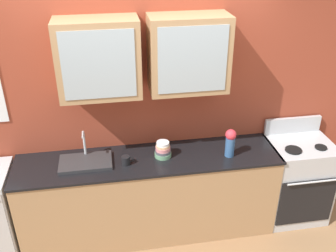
{
  "coord_description": "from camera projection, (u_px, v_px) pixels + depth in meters",
  "views": [
    {
      "loc": [
        -0.34,
        -3.16,
        3.03
      ],
      "look_at": [
        0.19,
        0.0,
        1.28
      ],
      "focal_mm": 41.15,
      "sensor_mm": 36.0,
      "label": 1
    }
  ],
  "objects": [
    {
      "name": "vase",
      "position": [
        230.0,
        142.0,
        3.76
      ],
      "size": [
        0.11,
        0.11,
        0.29
      ],
      "color": "#33598C",
      "rests_on": "counter"
    },
    {
      "name": "stove_range",
      "position": [
        295.0,
        180.0,
        4.25
      ],
      "size": [
        0.67,
        0.6,
        1.11
      ],
      "color": "silver",
      "rests_on": "ground_plane"
    },
    {
      "name": "bowl_stack",
      "position": [
        163.0,
        150.0,
        3.79
      ],
      "size": [
        0.17,
        0.17,
        0.16
      ],
      "color": "#669972",
      "rests_on": "counter"
    },
    {
      "name": "cup_near_sink",
      "position": [
        126.0,
        160.0,
        3.68
      ],
      "size": [
        0.12,
        0.08,
        0.09
      ],
      "color": "black",
      "rests_on": "counter"
    },
    {
      "name": "ground_plane",
      "position": [
        151.0,
        229.0,
        4.23
      ],
      "size": [
        10.0,
        10.0,
        0.0
      ],
      "primitive_type": "plane",
      "color": "#936B47"
    },
    {
      "name": "sink_faucet",
      "position": [
        86.0,
        161.0,
        3.71
      ],
      "size": [
        0.5,
        0.31,
        0.29
      ],
      "color": "#2D2D30",
      "rests_on": "counter"
    },
    {
      "name": "back_wall_unit",
      "position": [
        143.0,
        95.0,
        3.78
      ],
      "size": [
        4.68,
        0.45,
        2.71
      ],
      "color": "#993D28",
      "rests_on": "ground_plane"
    },
    {
      "name": "counter",
      "position": [
        150.0,
        196.0,
        4.01
      ],
      "size": [
        2.62,
        0.6,
        0.93
      ],
      "color": "#A87F56",
      "rests_on": "ground_plane"
    }
  ]
}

